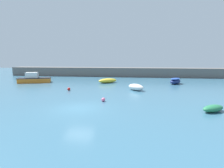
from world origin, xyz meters
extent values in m
cube|color=#38667F|center=(0.00, 0.00, -0.10)|extent=(120.00, 120.00, 0.20)
cube|color=#66605B|center=(0.00, 28.03, 1.07)|extent=(52.58, 3.51, 2.14)
ellipsoid|color=#287A4C|center=(11.25, 0.44, 0.29)|extent=(2.31, 1.93, 0.57)
ellipsoid|color=white|center=(4.97, 9.49, 0.44)|extent=(2.74, 2.83, 0.87)
ellipsoid|color=navy|center=(11.69, 16.52, 0.42)|extent=(2.84, 3.36, 0.85)
ellipsoid|color=#23479E|center=(11.69, 16.52, 0.90)|extent=(2.56, 3.03, 0.24)
cube|color=orange|center=(-13.24, 14.81, 0.39)|extent=(5.76, 3.67, 0.78)
cube|color=black|center=(-13.24, 14.81, 0.84)|extent=(5.88, 3.74, 0.12)
cube|color=silver|center=(-13.62, 14.67, 1.32)|extent=(2.33, 1.95, 1.08)
ellipsoid|color=yellow|center=(-0.05, 16.21, 0.41)|extent=(3.67, 3.20, 0.81)
sphere|color=#EA668C|center=(1.69, 2.60, 0.20)|extent=(0.40, 0.40, 0.40)
sphere|color=red|center=(-4.09, 8.02, 0.20)|extent=(0.41, 0.41, 0.41)
camera|label=1|loc=(4.89, -14.40, 4.33)|focal=28.00mm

